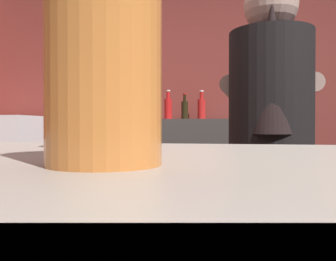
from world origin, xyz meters
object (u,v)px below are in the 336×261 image
at_px(mini_fridge, 6,176).
at_px(mixing_bowl, 180,152).
at_px(pint_glass_far, 116,83).
at_px(bottle_vinegar, 168,108).
at_px(bottle_soy, 201,108).
at_px(bottle_hot_sauce, 185,109).
at_px(pint_glass_near, 104,62).
at_px(bartender, 270,150).
at_px(chefs_knife, 319,160).

relative_size(mini_fridge, mixing_bowl, 5.79).
bearing_deg(pint_glass_far, bottle_vinegar, 99.41).
relative_size(bottle_soy, bottle_hot_sauce, 1.11).
xyz_separation_m(mini_fridge, pint_glass_near, (2.09, -2.84, 0.53)).
height_order(bartender, bottle_vinegar, bartender).
relative_size(bottle_vinegar, bottle_hot_sauce, 1.09).
height_order(bottle_vinegar, bottle_soy, bottle_soy).
bearing_deg(bartender, mixing_bowl, 42.19).
distance_m(mini_fridge, bottle_vinegar, 1.71).
relative_size(mini_fridge, bottle_hot_sauce, 4.78).
distance_m(mini_fridge, mixing_bowl, 2.14).
xyz_separation_m(chefs_knife, pint_glass_far, (-0.55, -1.54, 0.22)).
bearing_deg(mini_fridge, bottle_soy, 7.64).
xyz_separation_m(chefs_knife, bottle_vinegar, (-1.02, 1.28, 0.34)).
height_order(chefs_knife, bottle_soy, bottle_soy).
xyz_separation_m(pint_glass_near, pint_glass_far, (-0.04, 0.13, 0.00)).
relative_size(pint_glass_far, bottle_soy, 0.54).
distance_m(mixing_bowl, bottle_soy, 1.30).
bearing_deg(chefs_knife, bottle_soy, 138.13).
height_order(bartender, pint_glass_near, bartender).
bearing_deg(chefs_knife, pint_glass_far, -88.83).
height_order(chefs_knife, pint_glass_far, pint_glass_far).
xyz_separation_m(mini_fridge, bottle_soy, (1.87, 0.25, 0.66)).
bearing_deg(pint_glass_far, bartender, 76.41).
bearing_deg(bottle_soy, mini_fridge, -172.36).
xyz_separation_m(pint_glass_far, bottle_soy, (-0.17, 2.96, 0.12)).
bearing_deg(bottle_vinegar, bottle_soy, 25.38).
distance_m(mini_fridge, bottle_hot_sauce, 1.85).
relative_size(mini_fridge, bottle_vinegar, 4.39).
xyz_separation_m(bartender, bottle_vinegar, (-0.74, 1.69, 0.27)).
xyz_separation_m(bartender, bottle_soy, (-0.45, 1.83, 0.27)).
bearing_deg(bartender, bottle_vinegar, 26.88).
bearing_deg(bottle_soy, mixing_bowl, -90.59).
distance_m(mini_fridge, pint_glass_far, 3.44).
relative_size(pint_glass_far, bottle_hot_sauce, 0.61).
height_order(mini_fridge, pint_glass_near, pint_glass_near).
bearing_deg(bartender, bottle_soy, 16.95).
relative_size(bartender, mixing_bowl, 8.30).
bearing_deg(bottle_vinegar, mixing_bowl, -75.95).
relative_size(mixing_bowl, bottle_hot_sauce, 0.83).
xyz_separation_m(mixing_bowl, chefs_knife, (0.74, -0.16, -0.02)).
xyz_separation_m(bottle_vinegar, bottle_hot_sauce, (0.14, 0.13, -0.01)).
height_order(bartender, bottle_hot_sauce, bartender).
bearing_deg(pint_glass_near, bottle_vinegar, 99.69).
distance_m(bartender, bottle_hot_sauce, 1.93).
bearing_deg(bottle_vinegar, chefs_knife, -51.42).
distance_m(mixing_bowl, chefs_knife, 0.76).
bearing_deg(bottle_soy, chefs_knife, -62.83).
relative_size(chefs_knife, bottle_vinegar, 0.90).
bearing_deg(bottle_hot_sauce, pint_glass_far, -83.58).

